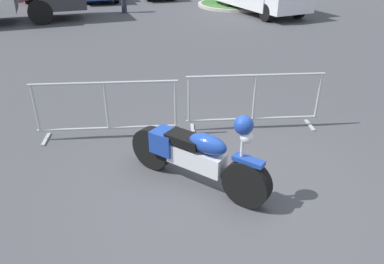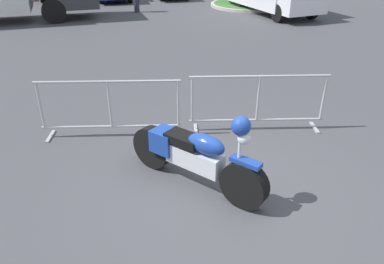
{
  "view_description": "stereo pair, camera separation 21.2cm",
  "coord_description": "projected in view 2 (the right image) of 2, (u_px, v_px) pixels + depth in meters",
  "views": [
    {
      "loc": [
        -1.09,
        -4.28,
        3.26
      ],
      "look_at": [
        -0.39,
        0.58,
        0.65
      ],
      "focal_mm": 35.0,
      "sensor_mm": 36.0,
      "label": 1
    },
    {
      "loc": [
        -0.88,
        -4.31,
        3.26
      ],
      "look_at": [
        -0.39,
        0.58,
        0.65
      ],
      "focal_mm": 35.0,
      "sensor_mm": 36.0,
      "label": 2
    }
  ],
  "objects": [
    {
      "name": "crowd_barrier_near",
      "position": [
        110.0,
        108.0,
        6.55
      ],
      "size": [
        2.49,
        0.59,
        1.07
      ],
      "rotation": [
        0.0,
        0.0,
        -0.07
      ],
      "color": "#9EA0A5",
      "rests_on": "ground"
    },
    {
      "name": "crowd_barrier_far",
      "position": [
        258.0,
        102.0,
        6.78
      ],
      "size": [
        2.49,
        0.59,
        1.07
      ],
      "rotation": [
        0.0,
        0.0,
        -0.07
      ],
      "color": "#9EA0A5",
      "rests_on": "ground"
    },
    {
      "name": "motorcycle",
      "position": [
        195.0,
        155.0,
        5.28
      ],
      "size": [
        1.8,
        1.7,
        1.3
      ],
      "rotation": [
        0.0,
        0.0,
        -0.75
      ],
      "color": "black",
      "rests_on": "ground"
    },
    {
      "name": "ground_plane",
      "position": [
        223.0,
        189.0,
        5.39
      ],
      "size": [
        120.0,
        120.0,
        0.0
      ],
      "primitive_type": "plane",
      "color": "#424247"
    },
    {
      "name": "planter_island",
      "position": [
        247.0,
        0.0,
        18.75
      ],
      "size": [
        3.95,
        3.95,
        1.03
      ],
      "color": "#ADA89E",
      "rests_on": "ground"
    }
  ]
}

